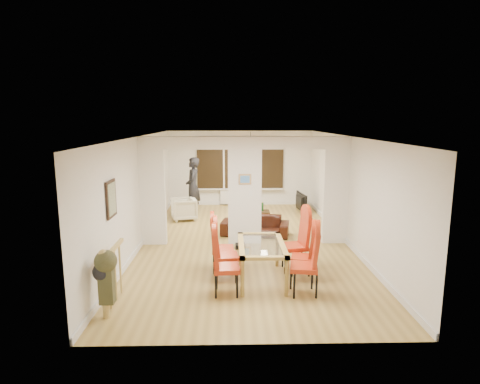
{
  "coord_description": "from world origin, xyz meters",
  "views": [
    {
      "loc": [
        -0.34,
        -9.45,
        3.01
      ],
      "look_at": [
        -0.1,
        0.6,
        1.17
      ],
      "focal_mm": 30.0,
      "sensor_mm": 36.0,
      "label": 1
    }
  ],
  "objects_px": {
    "bowl": "(254,210)",
    "dining_chair_rc": "(294,242)",
    "bottle": "(262,207)",
    "dining_table": "(261,262)",
    "dining_chair_la": "(226,263)",
    "sofa": "(255,225)",
    "dining_chair_lc": "(223,245)",
    "armchair": "(184,209)",
    "television": "(298,202)",
    "person": "(193,187)",
    "dining_chair_lb": "(226,252)",
    "coffee_table": "(255,214)",
    "dining_chair_rb": "(303,254)",
    "dining_chair_ra": "(304,262)"
  },
  "relations": [
    {
      "from": "sofa",
      "to": "dining_table",
      "type": "bearing_deg",
      "value": -80.12
    },
    {
      "from": "dining_chair_la",
      "to": "dining_chair_rb",
      "type": "relative_size",
      "value": 1.08
    },
    {
      "from": "sofa",
      "to": "coffee_table",
      "type": "height_order",
      "value": "sofa"
    },
    {
      "from": "bottle",
      "to": "dining_chair_rc",
      "type": "bearing_deg",
      "value": -86.31
    },
    {
      "from": "dining_chair_rc",
      "to": "sofa",
      "type": "xyz_separation_m",
      "value": [
        -0.63,
        2.51,
        -0.33
      ]
    },
    {
      "from": "dining_chair_rb",
      "to": "dining_chair_lb",
      "type": "bearing_deg",
      "value": -168.13
    },
    {
      "from": "dining_chair_rc",
      "to": "dining_chair_rb",
      "type": "bearing_deg",
      "value": -91.17
    },
    {
      "from": "dining_chair_lb",
      "to": "bowl",
      "type": "xyz_separation_m",
      "value": [
        0.79,
        4.84,
        -0.31
      ]
    },
    {
      "from": "sofa",
      "to": "armchair",
      "type": "distance_m",
      "value": 2.63
    },
    {
      "from": "dining_chair_rb",
      "to": "television",
      "type": "xyz_separation_m",
      "value": [
        0.89,
        5.77,
        -0.21
      ]
    },
    {
      "from": "dining_table",
      "to": "armchair",
      "type": "height_order",
      "value": "dining_table"
    },
    {
      "from": "dining_chair_lc",
      "to": "dining_chair_la",
      "type": "bearing_deg",
      "value": -88.58
    },
    {
      "from": "person",
      "to": "dining_chair_lb",
      "type": "bearing_deg",
      "value": 9.38
    },
    {
      "from": "dining_table",
      "to": "dining_chair_rc",
      "type": "bearing_deg",
      "value": 34.84
    },
    {
      "from": "dining_chair_rb",
      "to": "bottle",
      "type": "distance_m",
      "value": 4.9
    },
    {
      "from": "television",
      "to": "bottle",
      "type": "xyz_separation_m",
      "value": [
        -1.26,
        -0.88,
        0.05
      ]
    },
    {
      "from": "dining_table",
      "to": "television",
      "type": "height_order",
      "value": "dining_table"
    },
    {
      "from": "dining_chair_ra",
      "to": "person",
      "type": "relative_size",
      "value": 0.63
    },
    {
      "from": "armchair",
      "to": "television",
      "type": "relative_size",
      "value": 0.7
    },
    {
      "from": "dining_chair_lb",
      "to": "bowl",
      "type": "relative_size",
      "value": 4.61
    },
    {
      "from": "person",
      "to": "dining_chair_la",
      "type": "bearing_deg",
      "value": 8.22
    },
    {
      "from": "dining_chair_ra",
      "to": "sofa",
      "type": "height_order",
      "value": "dining_chair_ra"
    },
    {
      "from": "dining_chair_lb",
      "to": "dining_chair_rc",
      "type": "height_order",
      "value": "dining_chair_rc"
    },
    {
      "from": "dining_chair_la",
      "to": "coffee_table",
      "type": "height_order",
      "value": "dining_chair_la"
    },
    {
      "from": "dining_table",
      "to": "dining_chair_la",
      "type": "relative_size",
      "value": 1.38
    },
    {
      "from": "dining_chair_rc",
      "to": "bottle",
      "type": "distance_m",
      "value": 4.41
    },
    {
      "from": "sofa",
      "to": "television",
      "type": "xyz_separation_m",
      "value": [
        1.6,
        2.76,
        0.04
      ]
    },
    {
      "from": "sofa",
      "to": "dining_chair_lc",
      "type": "bearing_deg",
      "value": -96.54
    },
    {
      "from": "dining_chair_lc",
      "to": "coffee_table",
      "type": "xyz_separation_m",
      "value": [
        0.9,
        4.35,
        -0.43
      ]
    },
    {
      "from": "dining_chair_lc",
      "to": "person",
      "type": "relative_size",
      "value": 0.58
    },
    {
      "from": "bowl",
      "to": "dining_chair_rc",
      "type": "bearing_deg",
      "value": -82.81
    },
    {
      "from": "dining_chair_lc",
      "to": "bottle",
      "type": "height_order",
      "value": "dining_chair_lc"
    },
    {
      "from": "person",
      "to": "television",
      "type": "height_order",
      "value": "person"
    },
    {
      "from": "dining_chair_rb",
      "to": "armchair",
      "type": "distance_m",
      "value": 5.42
    },
    {
      "from": "dining_table",
      "to": "bowl",
      "type": "bearing_deg",
      "value": 88.43
    },
    {
      "from": "dining_chair_rc",
      "to": "person",
      "type": "bearing_deg",
      "value": 106.5
    },
    {
      "from": "dining_chair_ra",
      "to": "dining_chair_rb",
      "type": "height_order",
      "value": "dining_chair_ra"
    },
    {
      "from": "dining_chair_la",
      "to": "bottle",
      "type": "bearing_deg",
      "value": 74.96
    },
    {
      "from": "dining_chair_rc",
      "to": "armchair",
      "type": "xyz_separation_m",
      "value": [
        -2.67,
        4.16,
        -0.26
      ]
    },
    {
      "from": "armchair",
      "to": "television",
      "type": "bearing_deg",
      "value": 92.46
    },
    {
      "from": "bottle",
      "to": "bowl",
      "type": "distance_m",
      "value": 0.29
    },
    {
      "from": "dining_table",
      "to": "person",
      "type": "bearing_deg",
      "value": 108.61
    },
    {
      "from": "dining_table",
      "to": "dining_chair_lb",
      "type": "distance_m",
      "value": 0.68
    },
    {
      "from": "armchair",
      "to": "bottle",
      "type": "xyz_separation_m",
      "value": [
        2.39,
        0.23,
        0.02
      ]
    },
    {
      "from": "dining_table",
      "to": "sofa",
      "type": "xyz_separation_m",
      "value": [
        0.06,
        2.99,
        -0.1
      ]
    },
    {
      "from": "dining_chair_lb",
      "to": "bowl",
      "type": "distance_m",
      "value": 4.91
    },
    {
      "from": "dining_chair_la",
      "to": "armchair",
      "type": "bearing_deg",
      "value": 100.22
    },
    {
      "from": "dining_chair_lc",
      "to": "dining_chair_rc",
      "type": "distance_m",
      "value": 1.42
    },
    {
      "from": "dining_table",
      "to": "dining_chair_rc",
      "type": "xyz_separation_m",
      "value": [
        0.69,
        0.48,
        0.23
      ]
    },
    {
      "from": "person",
      "to": "coffee_table",
      "type": "bearing_deg",
      "value": 76.71
    }
  ]
}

